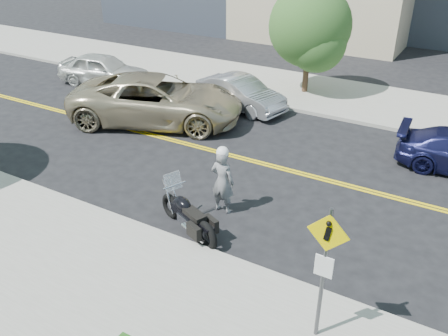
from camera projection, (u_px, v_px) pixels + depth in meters
The scene contains 10 objects.
ground_plane at pixel (263, 164), 16.22m from camera, with size 120.00×120.00×0.00m, color black.
sidewalk_near at pixel (116, 299), 10.47m from camera, with size 60.00×5.00×0.15m, color #9E9B91.
sidewalk_far at pixel (334, 96), 21.90m from camera, with size 60.00×5.00×0.15m, color #9E9B91.
pedestrian_sign at pixel (324, 263), 8.63m from camera, with size 0.78×0.08×3.00m.
motorcyclist at pixel (223, 180), 13.20m from camera, with size 0.71×0.47×2.05m.
motorcycle at pixel (188, 208), 12.45m from camera, with size 2.43×0.74×1.48m, color black, non-canonical shape.
suv at pixel (157, 100), 19.01m from camera, with size 3.17×6.87×1.91m, color tan.
parked_car_white at pixel (103, 70), 23.25m from camera, with size 1.81×4.51×1.54m, color silver.
parked_car_silver at pixel (241, 93), 20.46m from camera, with size 1.46×4.19×1.38m, color #A7A8AE.
tree_far_a at pixel (310, 26), 20.89m from camera, with size 3.66×3.66×5.00m.
Camera 1 is at (5.98, -13.09, 7.61)m, focal length 38.00 mm.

